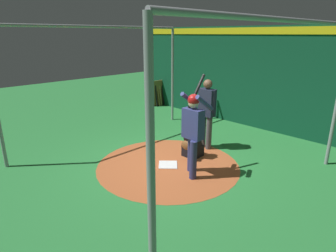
{
  "coord_description": "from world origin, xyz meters",
  "views": [
    {
      "loc": [
        4.19,
        4.28,
        2.89
      ],
      "look_at": [
        0.0,
        0.0,
        0.95
      ],
      "focal_mm": 30.57,
      "sensor_mm": 36.0,
      "label": 1
    }
  ],
  "objects_px": {
    "batter": "(193,127)",
    "home_plate": "(168,165)",
    "bat_rack": "(160,94)",
    "catcher": "(192,143)",
    "umpire": "(207,110)"
  },
  "relations": [
    {
      "from": "umpire",
      "to": "home_plate",
      "type": "bearing_deg",
      "value": 2.76
    },
    {
      "from": "umpire",
      "to": "bat_rack",
      "type": "xyz_separation_m",
      "value": [
        -2.35,
        -4.32,
        -0.54
      ]
    },
    {
      "from": "catcher",
      "to": "bat_rack",
      "type": "relative_size",
      "value": 0.89
    },
    {
      "from": "catcher",
      "to": "umpire",
      "type": "bearing_deg",
      "value": -169.8
    },
    {
      "from": "batter",
      "to": "home_plate",
      "type": "bearing_deg",
      "value": -84.53
    },
    {
      "from": "batter",
      "to": "bat_rack",
      "type": "bearing_deg",
      "value": -126.49
    },
    {
      "from": "home_plate",
      "to": "bat_rack",
      "type": "distance_m",
      "value": 5.83
    },
    {
      "from": "umpire",
      "to": "catcher",
      "type": "bearing_deg",
      "value": 10.2
    },
    {
      "from": "home_plate",
      "to": "catcher",
      "type": "height_order",
      "value": "catcher"
    },
    {
      "from": "home_plate",
      "to": "bat_rack",
      "type": "xyz_separation_m",
      "value": [
        -3.81,
        -4.39,
        0.48
      ]
    },
    {
      "from": "catcher",
      "to": "umpire",
      "type": "distance_m",
      "value": 0.97
    },
    {
      "from": "home_plate",
      "to": "batter",
      "type": "distance_m",
      "value": 1.25
    },
    {
      "from": "umpire",
      "to": "bat_rack",
      "type": "bearing_deg",
      "value": -118.59
    },
    {
      "from": "batter",
      "to": "bat_rack",
      "type": "distance_m",
      "value": 6.32
    },
    {
      "from": "home_plate",
      "to": "umpire",
      "type": "bearing_deg",
      "value": -177.24
    }
  ]
}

